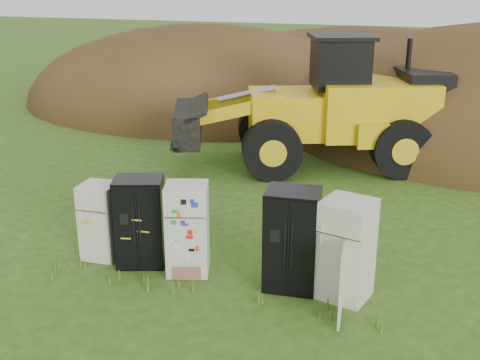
{
  "coord_description": "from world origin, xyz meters",
  "views": [
    {
      "loc": [
        3.7,
        -9.58,
        5.44
      ],
      "look_at": [
        -0.2,
        2.0,
        1.24
      ],
      "focal_mm": 45.0,
      "sensor_mm": 36.0,
      "label": 1
    }
  ],
  "objects": [
    {
      "name": "fridge_black_right",
      "position": [
        1.45,
        0.03,
        0.94
      ],
      "size": [
        1.0,
        0.85,
        1.87
      ],
      "primitive_type": null,
      "rotation": [
        0.0,
        0.0,
        0.08
      ],
      "color": "black",
      "rests_on": "ground"
    },
    {
      "name": "dirt_mound_left",
      "position": [
        -6.07,
        14.6,
        0.0
      ],
      "size": [
        16.26,
        12.19,
        6.87
      ],
      "primitive_type": "ellipsoid",
      "color": "#402E14",
      "rests_on": "ground"
    },
    {
      "name": "fridge_open_door",
      "position": [
        2.43,
        -0.02,
        0.91
      ],
      "size": [
        0.99,
        0.94,
        1.83
      ],
      "primitive_type": null,
      "rotation": [
        0.0,
        0.0,
        -0.25
      ],
      "color": "silver",
      "rests_on": "ground"
    },
    {
      "name": "fridge_black_side",
      "position": [
        -1.58,
        0.01,
        0.88
      ],
      "size": [
        1.11,
        0.99,
        1.77
      ],
      "primitive_type": null,
      "rotation": [
        0.0,
        0.0,
        0.34
      ],
      "color": "black",
      "rests_on": "ground"
    },
    {
      "name": "wheel_loader",
      "position": [
        -0.0,
        7.36,
        1.91
      ],
      "size": [
        8.53,
        5.83,
        3.82
      ],
      "primitive_type": null,
      "rotation": [
        0.0,
        0.0,
        0.37
      ],
      "color": "gold",
      "rests_on": "ground"
    },
    {
      "name": "fridge_leftmost",
      "position": [
        -2.46,
        0.01,
        0.78
      ],
      "size": [
        0.72,
        0.69,
        1.55
      ],
      "primitive_type": null,
      "rotation": [
        0.0,
        0.0,
        0.05
      ],
      "color": "silver",
      "rests_on": "ground"
    },
    {
      "name": "dirt_mound_back",
      "position": [
        0.36,
        18.7,
        0.0
      ],
      "size": [
        18.72,
        12.48,
        6.35
      ],
      "primitive_type": "ellipsoid",
      "color": "#402E14",
      "rests_on": "ground"
    },
    {
      "name": "fridge_sticker",
      "position": [
        -0.57,
        -0.02,
        0.88
      ],
      "size": [
        0.97,
        0.93,
        1.76
      ],
      "primitive_type": null,
      "rotation": [
        0.0,
        0.0,
        0.31
      ],
      "color": "silver",
      "rests_on": "ground"
    },
    {
      "name": "ground",
      "position": [
        0.0,
        0.0,
        0.0
      ],
      "size": [
        120.0,
        120.0,
        0.0
      ],
      "primitive_type": "plane",
      "color": "#295115",
      "rests_on": "ground"
    }
  ]
}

